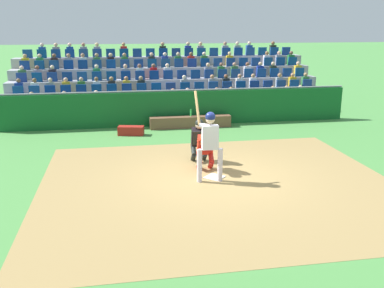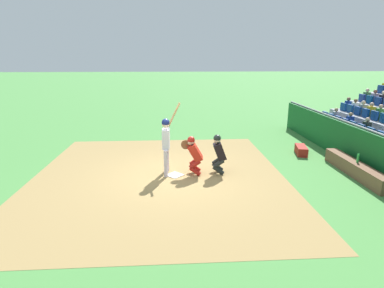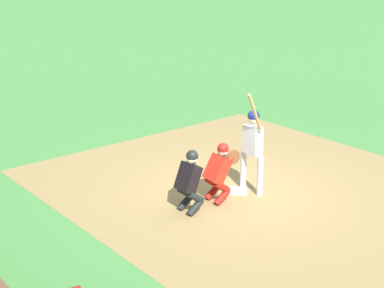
# 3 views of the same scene
# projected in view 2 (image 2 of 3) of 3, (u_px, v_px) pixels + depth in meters

# --- Properties ---
(ground_plane) EXTENTS (160.00, 160.00, 0.00)m
(ground_plane) POSITION_uv_depth(u_px,v_px,m) (175.00, 175.00, 9.87)
(ground_plane) COLOR #498B41
(infield_dirt_patch) EXTENTS (8.88, 7.90, 0.01)m
(infield_dirt_patch) POSITION_uv_depth(u_px,v_px,m) (159.00, 176.00, 9.84)
(infield_dirt_patch) COLOR #9C7F4C
(infield_dirt_patch) RESTS_ON ground_plane
(home_plate_marker) EXTENTS (0.62, 0.62, 0.02)m
(home_plate_marker) POSITION_uv_depth(u_px,v_px,m) (175.00, 175.00, 9.87)
(home_plate_marker) COLOR white
(home_plate_marker) RESTS_ON infield_dirt_patch
(batter_at_plate) EXTENTS (0.66, 0.60, 2.27)m
(batter_at_plate) POSITION_uv_depth(u_px,v_px,m) (166.00, 140.00, 9.75)
(batter_at_plate) COLOR silver
(batter_at_plate) RESTS_ON ground_plane
(catcher_crouching) EXTENTS (0.49, 0.71, 1.26)m
(catcher_crouching) POSITION_uv_depth(u_px,v_px,m) (194.00, 153.00, 9.85)
(catcher_crouching) COLOR #AD1D15
(catcher_crouching) RESTS_ON ground_plane
(home_plate_umpire) EXTENTS (0.48, 0.48, 1.30)m
(home_plate_umpire) POSITION_uv_depth(u_px,v_px,m) (219.00, 152.00, 9.91)
(home_plate_umpire) COLOR black
(home_plate_umpire) RESTS_ON ground_plane
(dugout_wall) EXTENTS (13.67, 0.24, 1.41)m
(dugout_wall) POSITION_uv_depth(u_px,v_px,m) (367.00, 151.00, 10.08)
(dugout_wall) COLOR #115723
(dugout_wall) RESTS_ON ground_plane
(dugout_bench) EXTENTS (3.14, 0.40, 0.44)m
(dugout_bench) POSITION_uv_depth(u_px,v_px,m) (355.00, 169.00, 9.84)
(dugout_bench) COLOR brown
(dugout_bench) RESTS_ON ground_plane
(water_bottle_on_bench) EXTENTS (0.07, 0.07, 0.28)m
(water_bottle_on_bench) POSITION_uv_depth(u_px,v_px,m) (358.00, 158.00, 9.72)
(water_bottle_on_bench) COLOR green
(water_bottle_on_bench) RESTS_ON dugout_bench
(equipment_duffel_bag) EXTENTS (0.97, 0.55, 0.33)m
(equipment_duffel_bag) POSITION_uv_depth(u_px,v_px,m) (301.00, 150.00, 12.03)
(equipment_duffel_bag) COLOR maroon
(equipment_duffel_bag) RESTS_ON ground_plane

